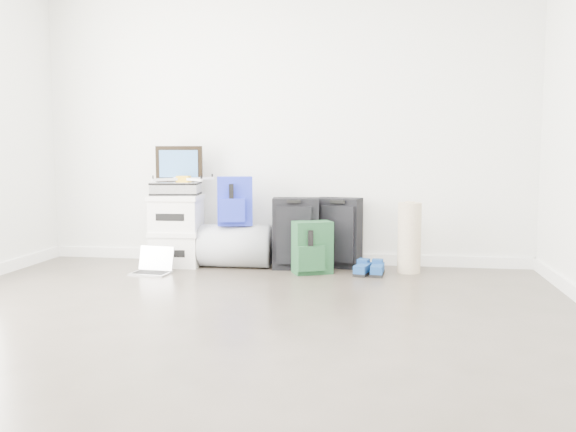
% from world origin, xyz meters
% --- Properties ---
extents(ground, '(5.00, 5.00, 0.00)m').
position_xyz_m(ground, '(0.00, 0.00, 0.00)').
color(ground, '#383229').
rests_on(ground, ground).
extents(room_envelope, '(4.52, 5.02, 2.71)m').
position_xyz_m(room_envelope, '(0.00, 0.02, 1.72)').
color(room_envelope, white).
rests_on(room_envelope, ground).
extents(boxes_stack, '(0.46, 0.38, 0.64)m').
position_xyz_m(boxes_stack, '(-0.92, 2.19, 0.32)').
color(boxes_stack, white).
rests_on(boxes_stack, ground).
extents(briefcase, '(0.45, 0.36, 0.12)m').
position_xyz_m(briefcase, '(-0.92, 2.19, 0.70)').
color(briefcase, '#B2B2B7').
rests_on(briefcase, boxes_stack).
extents(painting, '(0.43, 0.07, 0.32)m').
position_xyz_m(painting, '(-0.92, 2.28, 0.92)').
color(painting, black).
rests_on(painting, briefcase).
extents(drone, '(0.47, 0.47, 0.06)m').
position_xyz_m(drone, '(-0.84, 2.17, 0.79)').
color(drone, gold).
rests_on(drone, briefcase).
extents(duffel_bag, '(0.62, 0.38, 0.38)m').
position_xyz_m(duffel_bag, '(-0.38, 2.20, 0.19)').
color(duffel_bag, '#979A9F').
rests_on(duffel_bag, ground).
extents(blue_backpack, '(0.34, 0.29, 0.43)m').
position_xyz_m(blue_backpack, '(-0.38, 2.17, 0.59)').
color(blue_backpack, '#171E9A').
rests_on(blue_backpack, duffel_bag).
extents(large_suitcase, '(0.43, 0.30, 0.62)m').
position_xyz_m(large_suitcase, '(0.16, 2.21, 0.31)').
color(large_suitcase, black).
rests_on(large_suitcase, ground).
extents(green_backpack, '(0.37, 0.33, 0.44)m').
position_xyz_m(green_backpack, '(0.33, 2.01, 0.21)').
color(green_backpack, '#14371F').
rests_on(green_backpack, ground).
extents(carry_on, '(0.43, 0.33, 0.62)m').
position_xyz_m(carry_on, '(0.53, 2.35, 0.31)').
color(carry_on, black).
rests_on(carry_on, ground).
extents(shoes, '(0.27, 0.28, 0.09)m').
position_xyz_m(shoes, '(0.82, 2.03, 0.04)').
color(shoes, black).
rests_on(shoes, ground).
extents(rolled_rug, '(0.20, 0.20, 0.60)m').
position_xyz_m(rolled_rug, '(1.14, 2.18, 0.30)').
color(rolled_rug, tan).
rests_on(rolled_rug, ground).
extents(laptop, '(0.33, 0.26, 0.22)m').
position_xyz_m(laptop, '(-1.00, 1.82, 0.05)').
color(laptop, silver).
rests_on(laptop, ground).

